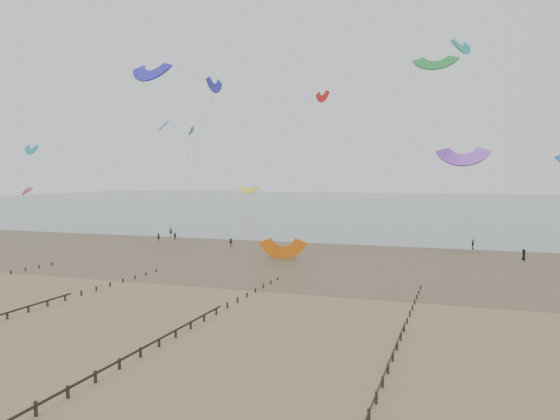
{
  "coord_description": "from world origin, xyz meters",
  "views": [
    {
      "loc": [
        26.75,
        -54.09,
        13.71
      ],
      "look_at": [
        -1.1,
        28.0,
        8.0
      ],
      "focal_mm": 35.0,
      "sensor_mm": 36.0,
      "label": 1
    }
  ],
  "objects": [
    {
      "name": "kitesurfers",
      "position": [
        31.6,
        49.22,
        0.86
      ],
      "size": [
        111.84,
        17.93,
        1.85
      ],
      "color": "black",
      "rests_on": "ground"
    },
    {
      "name": "ground",
      "position": [
        0.0,
        0.0,
        0.0
      ],
      "size": [
        500.0,
        500.0,
        0.0
      ],
      "primitive_type": "plane",
      "color": "brown",
      "rests_on": "ground"
    },
    {
      "name": "grounded_kite",
      "position": [
        -1.11,
        29.51,
        0.0
      ],
      "size": [
        7.48,
        6.45,
        3.54
      ],
      "primitive_type": null,
      "rotation": [
        1.54,
        0.0,
        0.25
      ],
      "color": "orange",
      "rests_on": "ground"
    },
    {
      "name": "sea_and_shore",
      "position": [
        -4.08,
        34.4,
        0.01
      ],
      "size": [
        500.0,
        665.0,
        0.03
      ],
      "color": "#475654",
      "rests_on": "ground"
    },
    {
      "name": "groynes",
      "position": [
        4.0,
        -19.05,
        0.47
      ],
      "size": [
        72.16,
        50.16,
        1.0
      ],
      "color": "black",
      "rests_on": "ground"
    },
    {
      "name": "kitesurfer_lead",
      "position": [
        -33.14,
        44.06,
        0.78
      ],
      "size": [
        0.6,
        0.42,
        1.57
      ],
      "primitive_type": "imported",
      "rotation": [
        0.0,
        0.0,
        3.22
      ],
      "color": "black",
      "rests_on": "ground"
    },
    {
      "name": "kites_airborne",
      "position": [
        4.75,
        86.03,
        21.47
      ],
      "size": [
        225.67,
        111.15,
        37.51
      ],
      "color": "blue",
      "rests_on": "ground"
    }
  ]
}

